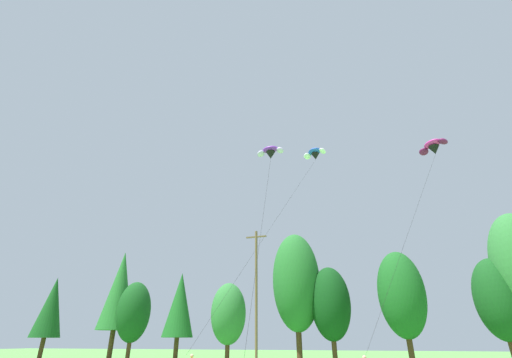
{
  "coord_description": "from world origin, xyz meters",
  "views": [
    {
      "loc": [
        5.98,
        4.78,
        2.35
      ],
      "look_at": [
        0.33,
        22.93,
        11.22
      ],
      "focal_mm": 24.52,
      "sensor_mm": 36.0,
      "label": 1
    }
  ],
  "objects_px": {
    "parafoil_kite_mid_purple": "(270,152)",
    "parafoil_kite_far_magenta": "(433,147)",
    "utility_pole": "(256,292)",
    "parafoil_kite_high_blue_white": "(315,154)"
  },
  "relations": [
    {
      "from": "parafoil_kite_far_magenta",
      "to": "utility_pole",
      "type": "bearing_deg",
      "value": 164.6
    },
    {
      "from": "parafoil_kite_high_blue_white",
      "to": "parafoil_kite_far_magenta",
      "type": "relative_size",
      "value": 1.17
    },
    {
      "from": "utility_pole",
      "to": "parafoil_kite_mid_purple",
      "type": "relative_size",
      "value": 0.8
    },
    {
      "from": "utility_pole",
      "to": "parafoil_kite_far_magenta",
      "type": "bearing_deg",
      "value": -15.4
    },
    {
      "from": "parafoil_kite_mid_purple",
      "to": "parafoil_kite_high_blue_white",
      "type": "bearing_deg",
      "value": 70.23
    },
    {
      "from": "parafoil_kite_high_blue_white",
      "to": "parafoil_kite_far_magenta",
      "type": "distance_m",
      "value": 11.93
    },
    {
      "from": "parafoil_kite_mid_purple",
      "to": "parafoil_kite_far_magenta",
      "type": "height_order",
      "value": "parafoil_kite_far_magenta"
    },
    {
      "from": "utility_pole",
      "to": "parafoil_kite_high_blue_white",
      "type": "xyz_separation_m",
      "value": [
        6.87,
        -0.53,
        14.17
      ]
    },
    {
      "from": "parafoil_kite_mid_purple",
      "to": "parafoil_kite_far_magenta",
      "type": "bearing_deg",
      "value": 15.66
    },
    {
      "from": "parafoil_kite_high_blue_white",
      "to": "parafoil_kite_far_magenta",
      "type": "xyz_separation_m",
      "value": [
        10.62,
        -4.28,
        -3.36
      ]
    }
  ]
}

